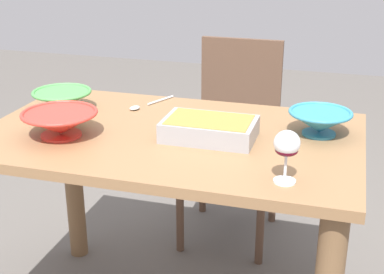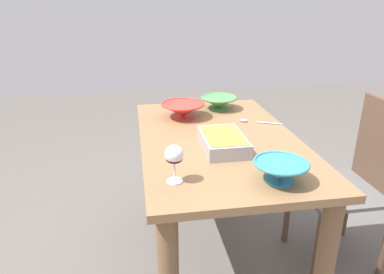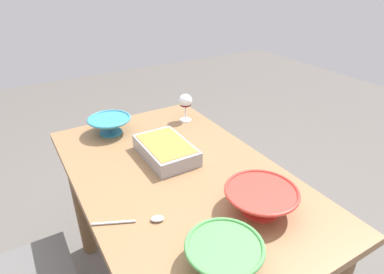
# 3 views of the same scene
# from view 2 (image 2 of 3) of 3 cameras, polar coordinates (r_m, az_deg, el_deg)

# --- Properties ---
(ground_plane) EXTENTS (8.00, 8.00, 0.00)m
(ground_plane) POSITION_cam_2_polar(r_m,az_deg,el_deg) (2.19, 3.66, -19.09)
(ground_plane) COLOR #5B5651
(dining_table) EXTENTS (1.26, 0.77, 0.77)m
(dining_table) POSITION_cam_2_polar(r_m,az_deg,el_deg) (1.85, 4.11, -4.53)
(dining_table) COLOR olive
(dining_table) RESTS_ON ground_plane
(chair) EXTENTS (0.40, 0.43, 0.93)m
(chair) POSITION_cam_2_polar(r_m,az_deg,el_deg) (2.14, 24.53, -6.16)
(chair) COLOR #595959
(chair) RESTS_ON ground_plane
(wine_glass) EXTENTS (0.07, 0.07, 0.15)m
(wine_glass) POSITION_cam_2_polar(r_m,az_deg,el_deg) (1.32, -2.83, -3.13)
(wine_glass) COLOR white
(wine_glass) RESTS_ON dining_table
(casserole_dish) EXTENTS (0.30, 0.19, 0.07)m
(casserole_dish) POSITION_cam_2_polar(r_m,az_deg,el_deg) (1.64, 4.94, -0.62)
(casserole_dish) COLOR #99999E
(casserole_dish) RESTS_ON dining_table
(mixing_bowl) EXTENTS (0.22, 0.22, 0.08)m
(mixing_bowl) POSITION_cam_2_polar(r_m,az_deg,el_deg) (2.22, 4.26, 5.54)
(mixing_bowl) COLOR #4C994C
(mixing_bowl) RESTS_ON dining_table
(small_bowl) EXTENTS (0.25, 0.25, 0.09)m
(small_bowl) POSITION_cam_2_polar(r_m,az_deg,el_deg) (2.06, -1.45, 4.41)
(small_bowl) COLOR red
(small_bowl) RESTS_ON dining_table
(serving_bowl) EXTENTS (0.21, 0.21, 0.08)m
(serving_bowl) POSITION_cam_2_polar(r_m,az_deg,el_deg) (1.39, 13.84, -5.13)
(serving_bowl) COLOR teal
(serving_bowl) RESTS_ON dining_table
(serving_spoon) EXTENTS (0.11, 0.22, 0.01)m
(serving_spoon) POSITION_cam_2_polar(r_m,az_deg,el_deg) (2.01, 9.47, 2.49)
(serving_spoon) COLOR silver
(serving_spoon) RESTS_ON dining_table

